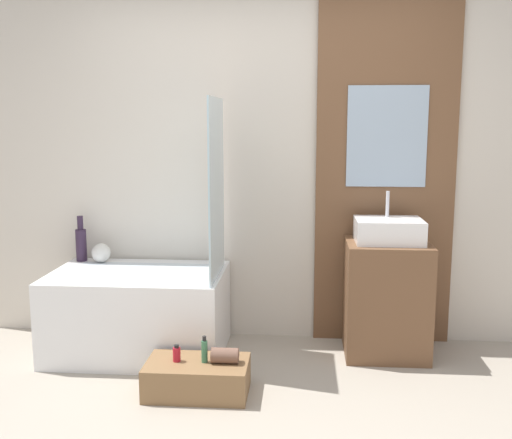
% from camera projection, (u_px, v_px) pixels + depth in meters
% --- Properties ---
extents(wall_tiled_back, '(4.20, 0.06, 2.60)m').
position_uv_depth(wall_tiled_back, '(263.00, 162.00, 4.34)').
color(wall_tiled_back, beige).
rests_on(wall_tiled_back, ground_plane).
extents(wall_wood_accent, '(0.98, 0.04, 2.60)m').
position_uv_depth(wall_wood_accent, '(386.00, 162.00, 4.22)').
color(wall_wood_accent, brown).
rests_on(wall_wood_accent, ground_plane).
extents(bathtub, '(1.18, 0.77, 0.57)m').
position_uv_depth(bathtub, '(139.00, 312.00, 4.14)').
color(bathtub, white).
rests_on(bathtub, ground_plane).
extents(glass_shower_screen, '(0.01, 0.62, 1.17)m').
position_uv_depth(glass_shower_screen, '(216.00, 189.00, 3.90)').
color(glass_shower_screen, silver).
rests_on(glass_shower_screen, bathtub).
extents(wooden_step_bench, '(0.60, 0.36, 0.19)m').
position_uv_depth(wooden_step_bench, '(197.00, 377.00, 3.53)').
color(wooden_step_bench, olive).
rests_on(wooden_step_bench, ground_plane).
extents(vanity_cabinet, '(0.56, 0.50, 0.79)m').
position_uv_depth(vanity_cabinet, '(386.00, 298.00, 4.10)').
color(vanity_cabinet, brown).
rests_on(vanity_cabinet, ground_plane).
extents(sink, '(0.45, 0.36, 0.34)m').
position_uv_depth(sink, '(389.00, 231.00, 4.02)').
color(sink, white).
rests_on(sink, vanity_cabinet).
extents(vase_tall_dark, '(0.08, 0.08, 0.34)m').
position_uv_depth(vase_tall_dark, '(81.00, 243.00, 4.40)').
color(vase_tall_dark, '#2D1E33').
rests_on(vase_tall_dark, bathtub).
extents(vase_round_light, '(0.14, 0.14, 0.14)m').
position_uv_depth(vase_round_light, '(101.00, 253.00, 4.37)').
color(vase_round_light, silver).
rests_on(vase_round_light, bathtub).
extents(bottle_soap_primary, '(0.05, 0.05, 0.10)m').
position_uv_depth(bottle_soap_primary, '(177.00, 354.00, 3.52)').
color(bottle_soap_primary, '#B21928').
rests_on(bottle_soap_primary, wooden_step_bench).
extents(bottle_soap_secondary, '(0.04, 0.04, 0.16)m').
position_uv_depth(bottle_soap_secondary, '(204.00, 351.00, 3.50)').
color(bottle_soap_secondary, '#38704C').
rests_on(bottle_soap_secondary, wooden_step_bench).
extents(towel_roll, '(0.16, 0.09, 0.09)m').
position_uv_depth(towel_roll, '(225.00, 355.00, 3.50)').
color(towel_roll, brown).
rests_on(towel_roll, wooden_step_bench).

